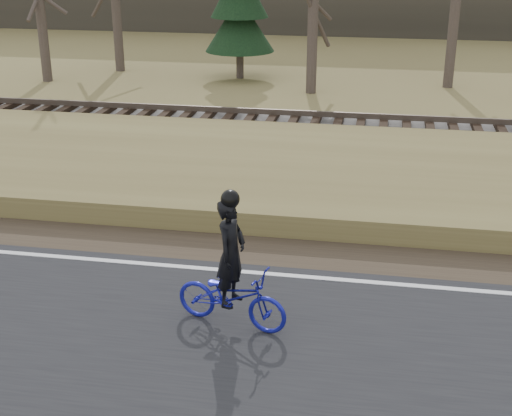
# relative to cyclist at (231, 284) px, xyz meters

# --- Properties ---
(ground) EXTENTS (120.00, 120.00, 0.00)m
(ground) POSITION_rel_cyclist_xyz_m (0.80, 1.46, -0.71)
(ground) COLOR olive
(ground) RESTS_ON ground
(road) EXTENTS (120.00, 6.00, 0.06)m
(road) POSITION_rel_cyclist_xyz_m (0.80, -1.04, -0.68)
(road) COLOR black
(road) RESTS_ON ground
(edge_line) EXTENTS (120.00, 0.12, 0.01)m
(edge_line) POSITION_rel_cyclist_xyz_m (0.80, 1.66, -0.65)
(edge_line) COLOR silver
(edge_line) RESTS_ON road
(shoulder) EXTENTS (120.00, 1.60, 0.04)m
(shoulder) POSITION_rel_cyclist_xyz_m (0.80, 2.66, -0.69)
(shoulder) COLOR #473A2B
(shoulder) RESTS_ON ground
(embankment) EXTENTS (120.00, 5.00, 0.44)m
(embankment) POSITION_rel_cyclist_xyz_m (0.80, 5.66, -0.49)
(embankment) COLOR olive
(embankment) RESTS_ON ground
(ballast) EXTENTS (120.00, 3.00, 0.45)m
(ballast) POSITION_rel_cyclist_xyz_m (0.80, 9.46, -0.49)
(ballast) COLOR slate
(ballast) RESTS_ON ground
(railroad) EXTENTS (120.00, 2.40, 0.29)m
(railroad) POSITION_rel_cyclist_xyz_m (0.80, 9.46, -0.18)
(railroad) COLOR black
(railroad) RESTS_ON ballast
(cyclist) EXTENTS (1.78, 0.97, 2.06)m
(cyclist) POSITION_rel_cyclist_xyz_m (0.00, 0.00, 0.00)
(cyclist) COLOR #161999
(cyclist) RESTS_ON road
(bare_tree_near_left) EXTENTS (0.36, 0.36, 6.04)m
(bare_tree_near_left) POSITION_rel_cyclist_xyz_m (-0.55, 15.79, 2.31)
(bare_tree_near_left) COLOR brown
(bare_tree_near_left) RESTS_ON ground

